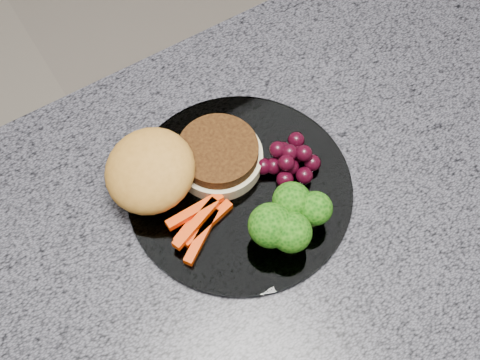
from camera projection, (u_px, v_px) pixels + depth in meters
name	position (u px, v px, depth m)	size (l,w,h in m)	color
island_cabinet	(254.00, 351.00, 1.15)	(1.20, 0.60, 0.86)	brown
countertop	(262.00, 251.00, 0.76)	(1.20, 0.60, 0.04)	#52515C
plate	(240.00, 190.00, 0.77)	(0.26, 0.26, 0.01)	white
burger	(175.00, 167.00, 0.75)	(0.19, 0.12, 0.06)	beige
carrot_sticks	(199.00, 223.00, 0.74)	(0.08, 0.06, 0.02)	#F03C04
broccoli	(288.00, 219.00, 0.71)	(0.10, 0.07, 0.06)	#659937
grape_bunch	(290.00, 160.00, 0.77)	(0.07, 0.06, 0.03)	black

